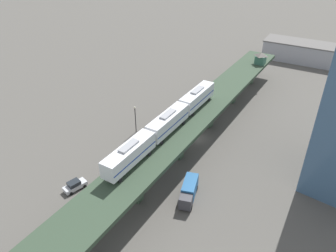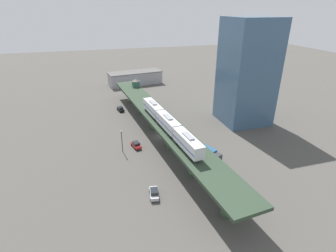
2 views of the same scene
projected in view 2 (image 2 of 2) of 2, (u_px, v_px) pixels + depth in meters
ground_plane at (160, 137)px, 85.93m from camera, size 400.00×400.00×0.00m
elevated_viaduct at (160, 120)px, 83.30m from camera, size 17.52×92.38×6.97m
subway_train at (168, 123)px, 72.71m from camera, size 6.51×37.29×4.45m
signal_hut at (136, 83)px, 113.50m from camera, size 3.52×3.52×3.40m
street_car_silver at (154, 193)px, 58.50m from camera, size 2.47×4.62×1.89m
street_car_black at (120, 109)px, 106.38m from camera, size 2.69×4.68×1.89m
street_car_red at (136, 145)px, 78.88m from camera, size 2.77×4.70×1.89m
delivery_truck at (209, 154)px, 72.56m from camera, size 4.85×7.51×3.20m
street_lamp at (122, 139)px, 75.16m from camera, size 0.44×0.44×6.94m
warehouse_building at (135, 78)px, 142.70m from camera, size 29.68×13.98×6.80m
office_tower at (247, 73)px, 90.71m from camera, size 16.00×16.00×36.00m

